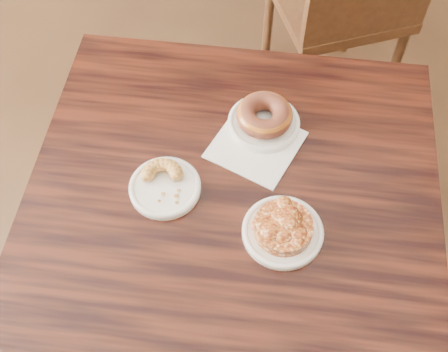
{
  "coord_description": "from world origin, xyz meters",
  "views": [
    {
      "loc": [
        0.14,
        -0.79,
        1.75
      ],
      "look_at": [
        0.15,
        -0.17,
        0.8
      ],
      "focal_mm": 45.0,
      "sensor_mm": 36.0,
      "label": 1
    }
  ],
  "objects_px": {
    "cafe_table": "(230,270)",
    "cruller_fragment": "(164,183)",
    "chair_far": "(338,0)",
    "glazed_donut": "(264,115)",
    "apple_fritter": "(284,226)"
  },
  "relations": [
    {
      "from": "cafe_table",
      "to": "glazed_donut",
      "type": "height_order",
      "value": "glazed_donut"
    },
    {
      "from": "apple_fritter",
      "to": "cruller_fragment",
      "type": "distance_m",
      "value": 0.26
    },
    {
      "from": "glazed_donut",
      "to": "cruller_fragment",
      "type": "height_order",
      "value": "glazed_donut"
    },
    {
      "from": "cafe_table",
      "to": "glazed_donut",
      "type": "distance_m",
      "value": 0.46
    },
    {
      "from": "cruller_fragment",
      "to": "cafe_table",
      "type": "bearing_deg",
      "value": -8.58
    },
    {
      "from": "cafe_table",
      "to": "chair_far",
      "type": "height_order",
      "value": "chair_far"
    },
    {
      "from": "chair_far",
      "to": "cruller_fragment",
      "type": "relative_size",
      "value": 8.94
    },
    {
      "from": "chair_far",
      "to": "glazed_donut",
      "type": "height_order",
      "value": "chair_far"
    },
    {
      "from": "apple_fritter",
      "to": "cruller_fragment",
      "type": "xyz_separation_m",
      "value": [
        -0.24,
        0.11,
        -0.01
      ]
    },
    {
      "from": "cafe_table",
      "to": "chair_far",
      "type": "relative_size",
      "value": 0.96
    },
    {
      "from": "cafe_table",
      "to": "cruller_fragment",
      "type": "height_order",
      "value": "cruller_fragment"
    },
    {
      "from": "cafe_table",
      "to": "apple_fritter",
      "type": "relative_size",
      "value": 5.49
    },
    {
      "from": "cafe_table",
      "to": "apple_fritter",
      "type": "bearing_deg",
      "value": -33.05
    },
    {
      "from": "cruller_fragment",
      "to": "apple_fritter",
      "type": "bearing_deg",
      "value": -24.48
    },
    {
      "from": "chair_far",
      "to": "glazed_donut",
      "type": "bearing_deg",
      "value": 52.67
    }
  ]
}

